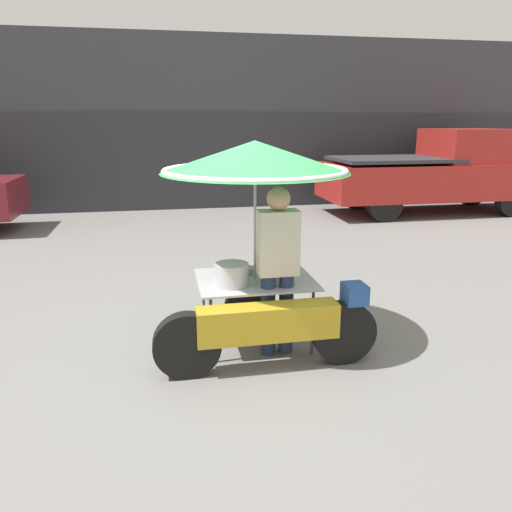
# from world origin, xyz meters

# --- Properties ---
(ground_plane) EXTENTS (36.00, 36.00, 0.00)m
(ground_plane) POSITION_xyz_m (0.00, 0.00, 0.00)
(ground_plane) COLOR slate
(shopfront_building) EXTENTS (28.00, 2.06, 4.25)m
(shopfront_building) POSITION_xyz_m (0.00, 9.41, 2.11)
(shopfront_building) COLOR #38383D
(shopfront_building) RESTS_ON ground
(vendor_motorcycle_cart) EXTENTS (2.07, 1.80, 2.04)m
(vendor_motorcycle_cart) POSITION_xyz_m (0.29, 0.19, 1.56)
(vendor_motorcycle_cart) COLOR black
(vendor_motorcycle_cart) RESTS_ON ground
(vendor_person) EXTENTS (0.38, 0.22, 1.65)m
(vendor_person) POSITION_xyz_m (0.45, -0.02, 0.93)
(vendor_person) COLOR navy
(vendor_person) RESTS_ON ground
(pickup_truck) EXTENTS (5.40, 1.91, 2.01)m
(pickup_truck) POSITION_xyz_m (6.09, 6.69, 0.97)
(pickup_truck) COLOR black
(pickup_truck) RESTS_ON ground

